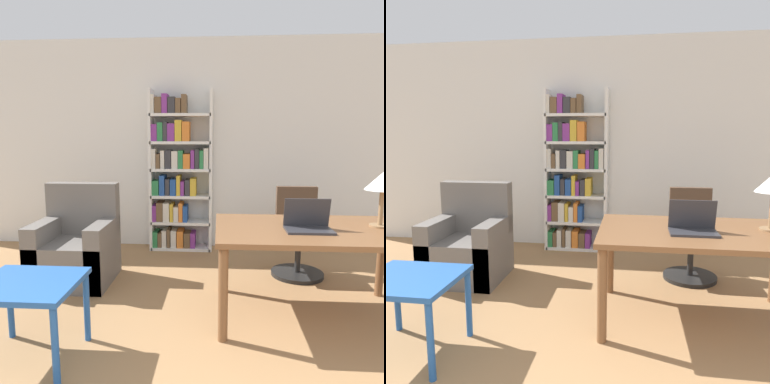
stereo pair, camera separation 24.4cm
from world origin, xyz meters
TOP-DOWN VIEW (x-y plane):
  - wall_back at (0.00, 4.53)m, footprint 8.00×0.06m
  - desk at (0.46, 2.57)m, footprint 1.57×1.00m
  - laptop at (0.39, 2.49)m, footprint 0.35×0.24m
  - table_lamp at (1.00, 2.65)m, footprint 0.27×0.27m
  - office_chair at (0.53, 3.53)m, footprint 0.54×0.54m
  - side_table_blue at (-1.53, 1.81)m, footprint 0.64×0.59m
  - armchair at (-1.75, 3.19)m, footprint 0.75×0.72m
  - bookshelf at (-0.85, 4.34)m, footprint 0.80×0.28m

SIDE VIEW (x-z plane):
  - armchair at x=-1.75m, z-range -0.17..0.81m
  - office_chair at x=0.53m, z-range -0.06..0.87m
  - side_table_blue at x=-1.53m, z-range 0.19..0.73m
  - desk at x=0.46m, z-range 0.28..1.03m
  - laptop at x=0.39m, z-range 0.67..0.92m
  - bookshelf at x=-0.85m, z-range -0.05..2.00m
  - table_lamp at x=1.00m, z-range 0.87..1.32m
  - wall_back at x=0.00m, z-range 0.00..2.70m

